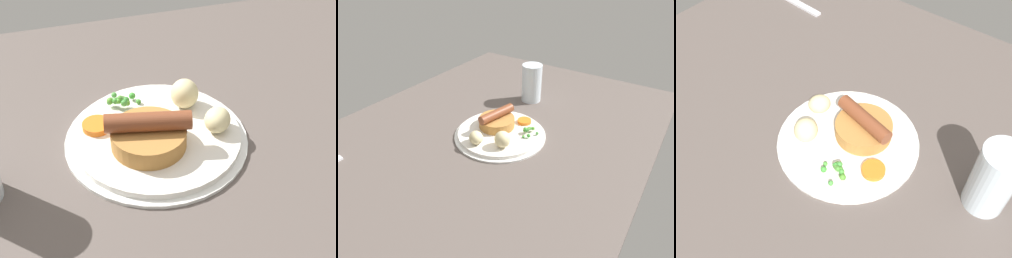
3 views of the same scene
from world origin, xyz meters
The scene contains 7 objects.
dining_table centered at (0.00, 0.00, 1.50)cm, with size 110.00×80.00×3.00cm, color #564C47.
dinner_plate centered at (-0.75, 3.52, 3.57)cm, with size 24.01×24.01×1.40cm.
sausage_pudding centered at (-2.35, 1.38, 6.22)cm, with size 10.91×9.54×4.94cm.
pea_pile centered at (-3.81, 10.43, 5.43)cm, with size 4.78×4.04×1.84cm.
potato_chunk_0 centered at (4.57, 7.93, 6.47)cm, with size 4.00×3.88×4.13cm, color beige.
potato_chunk_2 centered at (6.98, 1.72, 6.00)cm, with size 3.96×3.38×3.20cm, color beige.
carrot_slice_1 centered at (-8.06, 6.61, 4.82)cm, with size 3.75×3.75×0.83cm, color orange.
Camera 1 is at (-13.10, -41.67, 43.65)cm, focal length 50.00 mm.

